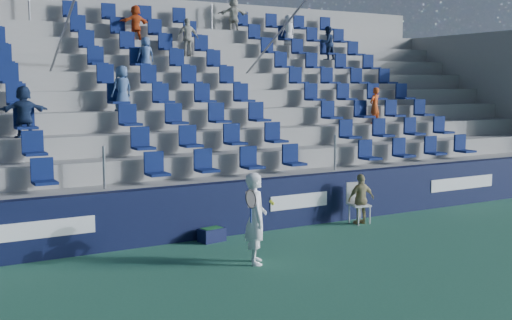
% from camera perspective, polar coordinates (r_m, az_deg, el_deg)
% --- Properties ---
extents(ground, '(70.00, 70.00, 0.00)m').
position_cam_1_polar(ground, '(12.18, 5.89, -9.39)').
color(ground, '#2D6A4F').
rests_on(ground, ground).
extents(sponsor_wall, '(24.00, 0.32, 1.20)m').
position_cam_1_polar(sponsor_wall, '(14.63, -1.36, -4.19)').
color(sponsor_wall, '#0E1333').
rests_on(sponsor_wall, ground).
extents(grandstand, '(24.00, 8.17, 6.63)m').
position_cam_1_polar(grandstand, '(19.02, -8.81, 2.94)').
color(grandstand, gray).
rests_on(grandstand, ground).
extents(tennis_player, '(0.72, 0.75, 1.74)m').
position_cam_1_polar(tennis_player, '(12.10, -0.01, -5.19)').
color(tennis_player, white).
rests_on(tennis_player, ground).
extents(line_judge_chair, '(0.52, 0.54, 0.99)m').
position_cam_1_polar(line_judge_chair, '(15.87, 8.97, -3.53)').
color(line_judge_chair, white).
rests_on(line_judge_chair, ground).
extents(line_judge, '(0.74, 0.36, 1.23)m').
position_cam_1_polar(line_judge, '(15.74, 9.33, -3.44)').
color(line_judge, tan).
rests_on(line_judge, ground).
extents(ball_bin, '(0.58, 0.42, 0.30)m').
position_cam_1_polar(ball_bin, '(13.95, -3.96, -6.58)').
color(ball_bin, '#0F1437').
rests_on(ball_bin, ground).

